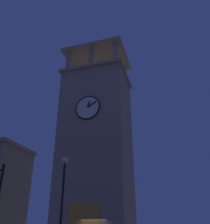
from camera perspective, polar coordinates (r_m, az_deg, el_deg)
clocktower at (r=29.98m, az=-2.04°, el=-8.10°), size 8.40×7.17×27.36m
street_lamp at (r=15.47m, az=-9.75°, el=-16.78°), size 0.44×0.44×5.78m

